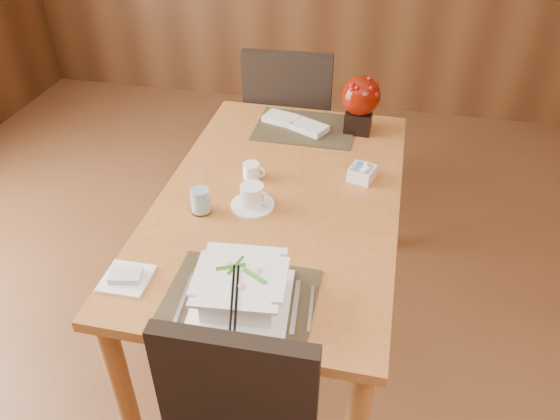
% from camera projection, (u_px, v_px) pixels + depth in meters
% --- Properties ---
extents(dining_table, '(0.90, 1.50, 0.75)m').
position_uv_depth(dining_table, '(280.00, 216.00, 2.13)').
color(dining_table, '#B36D31').
rests_on(dining_table, ground).
extents(placemat_near, '(0.45, 0.33, 0.01)m').
position_uv_depth(placemat_near, '(241.00, 297.00, 1.64)').
color(placemat_near, black).
rests_on(placemat_near, dining_table).
extents(placemat_far, '(0.45, 0.33, 0.01)m').
position_uv_depth(placemat_far, '(305.00, 128.00, 2.51)').
color(placemat_far, black).
rests_on(placemat_far, dining_table).
extents(soup_setting, '(0.31, 0.31, 0.12)m').
position_uv_depth(soup_setting, '(241.00, 290.00, 1.59)').
color(soup_setting, white).
rests_on(soup_setting, dining_table).
extents(coffee_cup, '(0.16, 0.16, 0.09)m').
position_uv_depth(coffee_cup, '(252.00, 198.00, 1.99)').
color(coffee_cup, white).
rests_on(coffee_cup, dining_table).
extents(water_glass, '(0.09, 0.09, 0.18)m').
position_uv_depth(water_glass, '(200.00, 192.00, 1.94)').
color(water_glass, white).
rests_on(water_glass, dining_table).
extents(creamer_jug, '(0.10, 0.10, 0.06)m').
position_uv_depth(creamer_jug, '(251.00, 171.00, 2.16)').
color(creamer_jug, white).
rests_on(creamer_jug, dining_table).
extents(sugar_caddy, '(0.11, 0.11, 0.05)m').
position_uv_depth(sugar_caddy, '(362.00, 173.00, 2.15)').
color(sugar_caddy, white).
rests_on(sugar_caddy, dining_table).
extents(berry_decor, '(0.17, 0.17, 0.26)m').
position_uv_depth(berry_decor, '(360.00, 101.00, 2.40)').
color(berry_decor, black).
rests_on(berry_decor, dining_table).
extents(napkins_far, '(0.33, 0.22, 0.03)m').
position_uv_depth(napkins_far, '(297.00, 124.00, 2.50)').
color(napkins_far, silver).
rests_on(napkins_far, dining_table).
extents(bread_plate, '(0.15, 0.15, 0.01)m').
position_uv_depth(bread_plate, '(126.00, 279.00, 1.70)').
color(bread_plate, white).
rests_on(bread_plate, dining_table).
extents(far_chair, '(0.49, 0.49, 1.00)m').
position_uv_depth(far_chair, '(290.00, 123.00, 2.95)').
color(far_chair, black).
rests_on(far_chair, ground).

